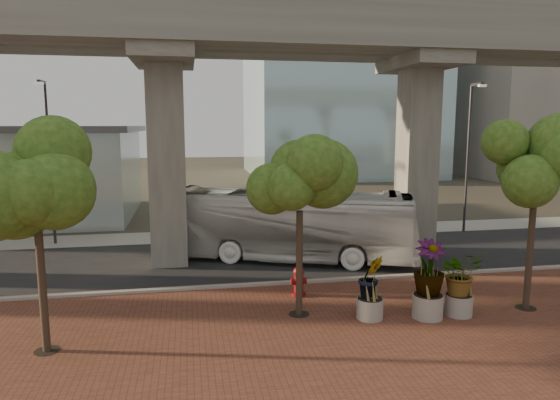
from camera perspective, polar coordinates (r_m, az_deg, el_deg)
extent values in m
plane|color=#383229|center=(22.43, 3.09, -7.93)|extent=(160.00, 160.00, 0.00)
cube|color=brown|center=(15.24, 10.43, -16.14)|extent=(70.00, 13.00, 0.06)
cube|color=black|center=(24.30, 1.98, -6.57)|extent=(90.00, 8.00, 0.04)
cube|color=#9C9A92|center=(20.55, 4.41, -9.26)|extent=(70.00, 0.25, 0.16)
cube|color=#9C9A92|center=(29.54, -0.32, -3.81)|extent=(90.00, 3.00, 0.06)
cube|color=gray|center=(22.28, 3.07, 19.25)|extent=(72.00, 2.40, 1.80)
cube|color=gray|center=(25.36, 1.29, 17.95)|extent=(72.00, 2.40, 1.80)
cube|color=gray|center=(26.68, 0.79, 20.54)|extent=(72.00, 0.12, 1.00)
cube|color=#A9A298|center=(71.59, 27.24, 12.16)|extent=(18.00, 16.00, 24.00)
imported|color=silver|center=(23.56, 0.68, -2.84)|extent=(12.42, 7.19, 3.41)
cylinder|color=maroon|center=(18.97, 2.13, -10.66)|extent=(0.53, 0.53, 0.12)
cylinder|color=maroon|center=(18.83, 2.14, -9.45)|extent=(0.35, 0.35, 0.85)
sphere|color=maroon|center=(18.71, 2.14, -8.21)|extent=(0.41, 0.41, 0.41)
cylinder|color=maroon|center=(18.65, 2.15, -7.66)|extent=(0.12, 0.12, 0.15)
cylinder|color=maroon|center=(18.81, 2.14, -9.24)|extent=(0.58, 0.23, 0.23)
cylinder|color=gray|center=(18.06, 19.74, -11.20)|extent=(0.90, 0.90, 0.70)
imported|color=#2A5215|center=(17.73, 19.92, -7.85)|extent=(2.00, 2.00, 1.50)
cylinder|color=#9A968B|center=(17.50, 16.51, -11.55)|extent=(1.00, 1.00, 0.78)
imported|color=#2A5215|center=(17.10, 16.69, -7.44)|extent=(2.44, 2.44, 1.83)
cylinder|color=#B1AC9F|center=(17.02, 10.22, -12.09)|extent=(0.87, 0.87, 0.68)
imported|color=#2A5215|center=(16.68, 10.32, -8.67)|extent=(1.93, 1.93, 1.45)
cylinder|color=#493A2A|center=(15.45, -25.52, -8.94)|extent=(0.22, 0.22, 3.76)
cylinder|color=black|center=(16.09, -25.08, -15.33)|extent=(0.70, 0.70, 0.01)
cylinder|color=#493A2A|center=(16.65, 2.22, -7.26)|extent=(0.22, 0.22, 3.53)
cylinder|color=black|center=(17.21, 2.18, -12.90)|extent=(0.70, 0.70, 0.01)
cylinder|color=#493A2A|center=(19.19, 26.63, -5.72)|extent=(0.22, 0.22, 3.74)
cylinder|color=black|center=(19.71, 26.26, -10.99)|extent=(0.70, 0.70, 0.01)
cylinder|color=#29282C|center=(28.91, -24.80, 3.63)|extent=(0.15, 0.15, 8.46)
cube|color=#29282C|center=(28.40, -25.61, 12.07)|extent=(0.16, 1.06, 0.16)
cube|color=silver|center=(27.89, -25.88, 11.91)|extent=(0.42, 0.21, 0.13)
cylinder|color=#2C2C31|center=(31.45, 20.64, 4.33)|extent=(0.15, 0.15, 8.60)
cube|color=#2C2C31|center=(31.01, 21.58, 12.18)|extent=(0.16, 1.07, 0.16)
cube|color=silver|center=(30.55, 22.12, 12.02)|extent=(0.43, 0.21, 0.13)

